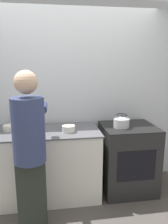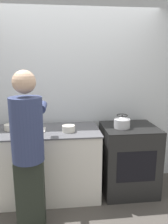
{
  "view_description": "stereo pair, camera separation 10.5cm",
  "coord_description": "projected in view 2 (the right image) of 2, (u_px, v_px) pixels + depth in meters",
  "views": [
    {
      "loc": [
        -0.24,
        -2.38,
        1.76
      ],
      "look_at": [
        0.15,
        0.23,
        1.17
      ],
      "focal_mm": 35.0,
      "sensor_mm": 36.0,
      "label": 1
    },
    {
      "loc": [
        -0.14,
        -2.39,
        1.76
      ],
      "look_at": [
        0.15,
        0.23,
        1.17
      ],
      "focal_mm": 35.0,
      "sensor_mm": 36.0,
      "label": 2
    }
  ],
  "objects": [
    {
      "name": "knife",
      "position": [
        35.0,
        129.0,
        2.77
      ],
      "size": [
        0.24,
        0.15,
        0.01
      ],
      "rotation": [
        0.0,
        0.0,
        -0.48
      ],
      "color": "silver",
      "rests_on": "cutting_board"
    },
    {
      "name": "ground_plane",
      "position": [
        74.0,
        207.0,
        2.72
      ],
      "size": [
        12.0,
        12.0,
        0.0
      ],
      "primitive_type": "plane",
      "color": "#4C4742"
    },
    {
      "name": "bowl_prep",
      "position": [
        11.0,
        127.0,
        2.81
      ],
      "size": [
        0.17,
        0.17,
        0.07
      ],
      "color": "silver",
      "rests_on": "counter"
    },
    {
      "name": "kettle",
      "position": [
        122.0,
        122.0,
        2.84
      ],
      "size": [
        0.21,
        0.21,
        0.17
      ],
      "color": "silver",
      "rests_on": "oven"
    },
    {
      "name": "person",
      "position": [
        28.0,
        146.0,
        2.22
      ],
      "size": [
        0.37,
        0.6,
        1.7
      ],
      "color": "#262D24",
      "rests_on": "ground_plane"
    },
    {
      "name": "bowl_mixing",
      "position": [
        69.0,
        129.0,
        2.73
      ],
      "size": [
        0.16,
        0.16,
        0.08
      ],
      "color": "silver",
      "rests_on": "counter"
    },
    {
      "name": "wall_back",
      "position": [
        70.0,
        96.0,
        3.14
      ],
      "size": [
        8.0,
        0.05,
        2.6
      ],
      "color": "silver",
      "rests_on": "ground_plane"
    },
    {
      "name": "oven",
      "position": [
        128.0,
        159.0,
        3.02
      ],
      "size": [
        0.72,
        0.65,
        0.93
      ],
      "color": "black",
      "rests_on": "ground_plane"
    },
    {
      "name": "counter",
      "position": [
        42.0,
        163.0,
        2.9
      ],
      "size": [
        1.51,
        0.69,
        0.92
      ],
      "color": "silver",
      "rests_on": "ground_plane"
    },
    {
      "name": "cutting_board",
      "position": [
        34.0,
        130.0,
        2.77
      ],
      "size": [
        0.29,
        0.2,
        0.02
      ],
      "color": "silver",
      "rests_on": "counter"
    },
    {
      "name": "canister_jar",
      "position": [
        20.0,
        121.0,
        2.96
      ],
      "size": [
        0.15,
        0.15,
        0.15
      ],
      "color": "tan",
      "rests_on": "counter"
    }
  ]
}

